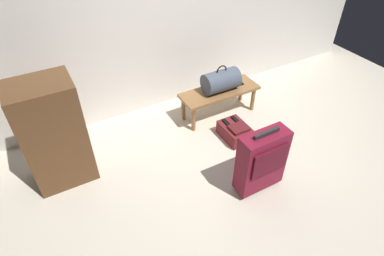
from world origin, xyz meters
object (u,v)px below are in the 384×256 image
backpack_maroon (235,131)px  bench (219,94)px  cell_phone (239,82)px  suitcase_upright_burgundy (262,161)px  duffel_bag_slate (221,81)px  side_cabinet (54,134)px

backpack_maroon → bench: bearing=80.6°
cell_phone → suitcase_upright_burgundy: bearing=-116.6°
duffel_bag_slate → cell_phone: (0.30, 0.03, -0.13)m
cell_phone → suitcase_upright_burgundy: 1.41m
cell_phone → side_cabinet: (-2.26, -0.16, 0.18)m
backpack_maroon → side_cabinet: size_ratio=0.35×
bench → duffel_bag_slate: duffel_bag_slate is taller
cell_phone → backpack_maroon: cell_phone is taller
suitcase_upright_burgundy → side_cabinet: (-1.63, 1.09, 0.18)m
duffel_bag_slate → suitcase_upright_burgundy: (-0.33, -1.22, -0.12)m
cell_phone → side_cabinet: bearing=-175.9°
bench → cell_phone: 0.32m
backpack_maroon → side_cabinet: side_cabinet is taller
suitcase_upright_burgundy → side_cabinet: side_cabinet is taller
backpack_maroon → side_cabinet: 1.95m
backpack_maroon → duffel_bag_slate: bearing=79.3°
bench → duffel_bag_slate: (0.01, -0.00, 0.19)m
side_cabinet → backpack_maroon: bearing=-10.9°
duffel_bag_slate → suitcase_upright_burgundy: bearing=-105.1°
duffel_bag_slate → side_cabinet: 1.96m
suitcase_upright_burgundy → side_cabinet: 1.97m
bench → suitcase_upright_burgundy: suitcase_upright_burgundy is taller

